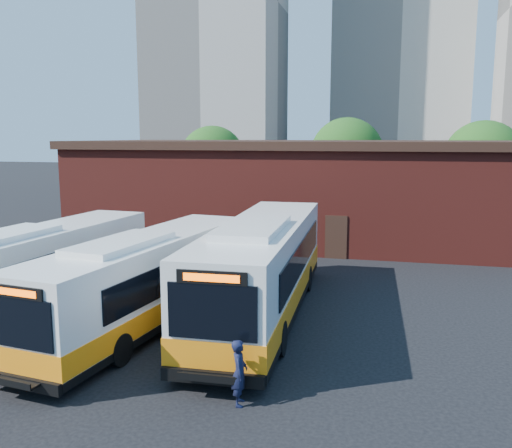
% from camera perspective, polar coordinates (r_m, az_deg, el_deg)
% --- Properties ---
extents(ground, '(220.00, 220.00, 0.00)m').
position_cam_1_polar(ground, '(17.77, -5.99, -12.94)').
color(ground, black).
extents(bus_west, '(3.61, 12.52, 3.37)m').
position_cam_1_polar(bus_west, '(22.21, -22.20, -4.90)').
color(bus_west, silver).
rests_on(bus_west, ground).
extents(bus_midwest, '(4.10, 12.49, 3.35)m').
position_cam_1_polar(bus_midwest, '(19.69, -11.45, -6.17)').
color(bus_midwest, silver).
rests_on(bus_midwest, ground).
extents(bus_mideast, '(3.24, 13.82, 3.74)m').
position_cam_1_polar(bus_mideast, '(20.34, 0.68, -4.97)').
color(bus_mideast, silver).
rests_on(bus_mideast, ground).
extents(transit_worker, '(0.53, 0.69, 1.70)m').
position_cam_1_polar(transit_worker, '(14.04, -1.76, -15.35)').
color(transit_worker, black).
rests_on(transit_worker, ground).
extents(depot_building, '(28.60, 12.60, 6.40)m').
position_cam_1_polar(depot_building, '(36.08, 4.62, 3.74)').
color(depot_building, maroon).
rests_on(depot_building, ground).
extents(tree_west, '(6.00, 6.00, 7.65)m').
position_cam_1_polar(tree_west, '(50.02, -4.61, 6.86)').
color(tree_west, '#382314').
rests_on(tree_west, ground).
extents(tree_mid, '(6.56, 6.56, 8.36)m').
position_cam_1_polar(tree_mid, '(49.64, 9.52, 7.24)').
color(tree_mid, '#382314').
rests_on(tree_mid, ground).
extents(tree_east, '(6.24, 6.24, 7.96)m').
position_cam_1_polar(tree_east, '(47.10, 22.78, 6.26)').
color(tree_east, '#382314').
rests_on(tree_east, ground).
extents(tower_left, '(20.00, 18.00, 56.20)m').
position_cam_1_polar(tower_left, '(94.14, -4.10, 22.19)').
color(tower_left, '#A9A49B').
rests_on(tower_left, ground).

